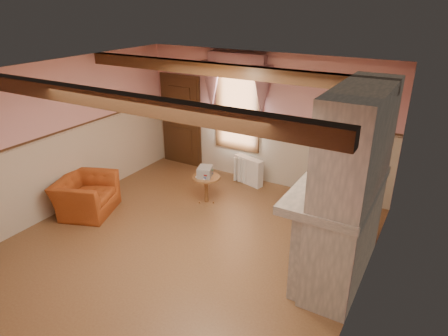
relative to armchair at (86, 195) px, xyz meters
The scene contains 25 objects.
floor 2.28m from the armchair, ahead, with size 5.50×6.00×0.01m, color brown.
ceiling 3.33m from the armchair, ahead, with size 5.50×6.00×0.01m, color silver.
wall_back 3.88m from the armchair, 52.94° to the left, with size 5.50×0.02×2.80m, color #D59497.
wall_left 1.16m from the armchair, behind, with size 0.02×6.00×2.80m, color #D59497.
wall_right 5.11m from the armchair, ahead, with size 0.02×6.00×2.80m, color #D59497.
wainscot 2.29m from the armchair, ahead, with size 5.50×6.00×1.50m, color #BFAF9A, non-canonical shape.
chair_rail 2.53m from the armchair, ahead, with size 5.50×6.00×0.08m, color black, non-canonical shape.
firebox 4.29m from the armchair, ahead, with size 0.20×0.95×0.90m, color black.
armchair is the anchor object (origin of this frame).
side_table 2.30m from the armchair, 40.46° to the left, with size 0.55×0.55×0.55m, color brown.
book_stack 2.30m from the armchair, 40.75° to the left, with size 0.26×0.32×0.20m, color #B7AD8C.
radiator 3.39m from the armchair, 52.13° to the left, with size 0.70×0.18×0.60m, color white.
bowl 4.69m from the armchair, ahead, with size 0.38×0.38×0.09m, color brown.
mantel_clock 4.79m from the armchair, 14.73° to the left, with size 0.14×0.24×0.20m, color black.
oil_lamp 4.76m from the armchair, 12.72° to the left, with size 0.11×0.11×0.28m, color #D18B3B.
candle_red 4.65m from the armchair, ahead, with size 0.06×0.06×0.16m, color #B22A15.
jar_yellow 4.64m from the armchair, ahead, with size 0.06×0.06×0.12m, color yellow.
fireplace 4.83m from the armchair, ahead, with size 0.85×2.00×2.80m, color gray.
mantel 4.64m from the armchair, ahead, with size 1.05×2.05×0.12m, color gray.
overmantel_mirror 4.64m from the armchair, ahead, with size 0.06×1.44×1.04m, color silver.
door 3.01m from the armchair, 87.06° to the left, with size 1.10×0.10×2.10m, color black.
window 3.62m from the armchair, 60.77° to the left, with size 1.06×0.08×2.02m, color white.
window_drapes 3.81m from the armchair, 60.01° to the left, with size 1.30×0.14×1.40m, color gray.
ceiling_beam_front 3.48m from the armchair, 28.48° to the right, with size 5.50×0.18×0.20m, color black.
ceiling_beam_back 3.46m from the armchair, 27.66° to the left, with size 5.50×0.18×0.20m, color black.
Camera 1 is at (3.36, -4.48, 3.80)m, focal length 32.00 mm.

